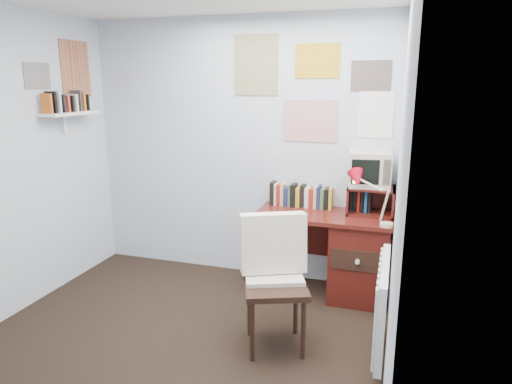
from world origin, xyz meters
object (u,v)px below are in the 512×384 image
Objects in this scene: desk at (353,254)px; desk_lamp at (388,203)px; desk_chair at (275,287)px; wall_shelf at (70,113)px; tv_riser at (371,200)px; radiator at (383,305)px; crt_tv at (369,167)px.

desk is 3.11× the size of desk_lamp.
desk_chair is 2.48m from wall_shelf.
tv_riser is (0.12, 0.11, 0.48)m from desk.
desk_chair is 1.16m from desk_lamp.
radiator is at bearing -10.89° from wall_shelf.
crt_tv reaches higher than desk.
desk is 0.51m from tv_riser.
desk is 1.28× the size of desk_chair.
tv_riser is at bearing -40.42° from crt_tv.
radiator is (0.29, -0.93, 0.01)m from desk.
desk_chair is 2.35× the size of tv_riser.
wall_shelf is at bearing -169.68° from tv_riser.
wall_shelf is at bearing 169.11° from radiator.
crt_tv is at bearing 123.63° from desk_lamp.
desk is 3.44× the size of crt_tv.
wall_shelf is (-2.84, -0.16, 0.67)m from desk_lamp.
desk_lamp is 2.92m from wall_shelf.
tv_riser is at bearing 99.28° from radiator.
desk is at bearing -137.04° from tv_riser.
desk is 1.50× the size of radiator.
desk_chair reaches higher than radiator.
wall_shelf reaches higher than desk_lamp.
radiator is (0.17, -1.04, -0.47)m from tv_riser.
tv_riser is at bearing 42.96° from desk.
desk_lamp is at bearing -65.53° from tv_riser.
crt_tv is at bearing 55.80° from desk.
desk_lamp is at bearing -69.45° from crt_tv.
wall_shelf is (-2.57, -0.38, 1.21)m from desk.
desk_chair is at bearing -175.80° from radiator.
desk_lamp is 0.96× the size of tv_riser.
tv_riser is 2.83m from wall_shelf.
desk_chair is 2.69× the size of crt_tv.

